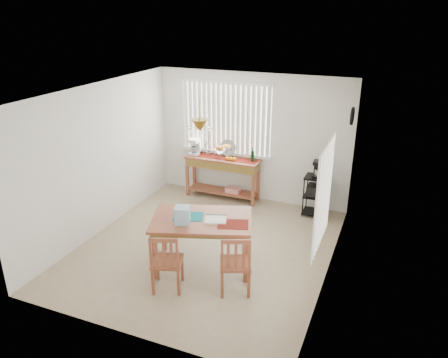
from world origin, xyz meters
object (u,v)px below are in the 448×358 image
at_px(sideboard, 223,168).
at_px(wire_cart, 317,192).
at_px(dining_table, 202,224).
at_px(cart_items, 319,169).
at_px(chair_right, 235,264).
at_px(chair_left, 167,262).

height_order(sideboard, wire_cart, sideboard).
bearing_deg(sideboard, dining_table, -74.58).
xyz_separation_m(cart_items, chair_right, (-0.56, -2.88, -0.49)).
bearing_deg(dining_table, cart_items, 62.03).
bearing_deg(cart_items, sideboard, 177.74).
bearing_deg(sideboard, cart_items, -2.26).
xyz_separation_m(chair_left, chair_right, (0.91, 0.31, 0.01)).
height_order(dining_table, chair_left, chair_left).
bearing_deg(chair_right, dining_table, 147.10).
xyz_separation_m(cart_items, dining_table, (-1.28, -2.41, -0.23)).
distance_m(dining_table, chair_left, 0.84).
relative_size(cart_items, chair_left, 0.36).
xyz_separation_m(cart_items, chair_left, (-1.46, -3.19, -0.49)).
height_order(sideboard, dining_table, sideboard).
relative_size(dining_table, chair_left, 1.89).
distance_m(wire_cart, cart_items, 0.46).
height_order(wire_cart, chair_right, chair_right).
xyz_separation_m(wire_cart, cart_items, (0.00, 0.01, 0.46)).
bearing_deg(wire_cart, sideboard, 177.50).
xyz_separation_m(sideboard, chair_left, (0.50, -3.26, -0.21)).
height_order(cart_items, chair_left, cart_items).
distance_m(chair_left, chair_right, 0.96).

